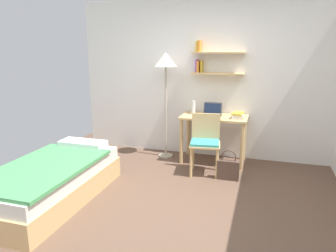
{
  "coord_description": "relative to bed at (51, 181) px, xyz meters",
  "views": [
    {
      "loc": [
        0.93,
        -3.26,
        1.83
      ],
      "look_at": [
        -0.22,
        0.51,
        0.85
      ],
      "focal_mm": 34.11,
      "sensor_mm": 36.0,
      "label": 1
    }
  ],
  "objects": [
    {
      "name": "water_bottle",
      "position": [
        1.31,
        2.01,
        0.63
      ],
      "size": [
        0.06,
        0.06,
        0.22
      ],
      "primitive_type": "cylinder",
      "color": "silver",
      "rests_on": "desk"
    },
    {
      "name": "standing_lamp",
      "position": [
        0.86,
        1.93,
        1.28
      ],
      "size": [
        0.36,
        0.36,
        1.75
      ],
      "color": "#B2A893",
      "rests_on": "ground_plane"
    },
    {
      "name": "laptop",
      "position": [
        1.63,
        1.95,
        0.57
      ],
      "size": [
        0.29,
        0.22,
        0.2
      ],
      "color": "#2D2D33",
      "rests_on": "desk"
    },
    {
      "name": "book_stack",
      "position": [
        2.04,
        1.88,
        0.56
      ],
      "size": [
        0.19,
        0.26,
        0.09
      ],
      "color": "silver",
      "rests_on": "desk"
    },
    {
      "name": "bed",
      "position": [
        0.0,
        0.0,
        0.0
      ],
      "size": [
        0.94,
        1.92,
        0.54
      ],
      "color": "tan",
      "rests_on": "ground_plane"
    },
    {
      "name": "wall_back",
      "position": [
        1.49,
        2.25,
        1.07
      ],
      "size": [
        4.4,
        0.27,
        2.6
      ],
      "color": "white",
      "rests_on": "ground_plane"
    },
    {
      "name": "ground_plane",
      "position": [
        1.49,
        0.23,
        -0.24
      ],
      "size": [
        5.28,
        5.28,
        0.0
      ],
      "primitive_type": "plane",
      "color": "brown"
    },
    {
      "name": "desk",
      "position": [
        1.67,
        1.93,
        0.38
      ],
      "size": [
        1.05,
        0.57,
        0.76
      ],
      "color": "tan",
      "rests_on": "ground_plane"
    },
    {
      "name": "handbag",
      "position": [
        1.99,
        1.25,
        -0.09
      ],
      "size": [
        0.31,
        0.11,
        0.44
      ],
      "color": "#4C382D",
      "rests_on": "ground_plane"
    },
    {
      "name": "desk_chair",
      "position": [
        1.63,
        1.42,
        0.26
      ],
      "size": [
        0.49,
        0.46,
        0.88
      ],
      "color": "tan",
      "rests_on": "ground_plane"
    }
  ]
}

